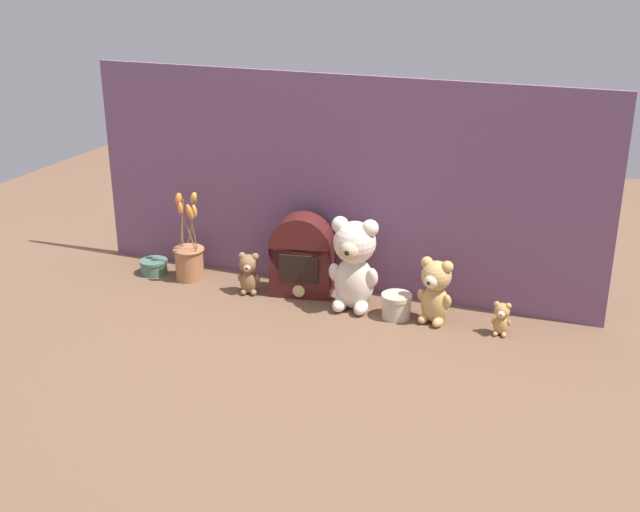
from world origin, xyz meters
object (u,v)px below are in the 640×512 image
Objects in this scene: teddy_bear_small at (249,272)px; teddy_bear_tiny at (501,318)px; flower_vase at (189,258)px; teddy_bear_large at (354,262)px; teddy_bear_medium at (435,290)px; vintage_radio at (302,256)px; decorative_tin_tall at (154,267)px; decorative_tin_short at (396,306)px.

teddy_bear_tiny is (0.85, -0.00, -0.02)m from teddy_bear_small.
teddy_bear_small is 1.35× the size of teddy_bear_tiny.
teddy_bear_large is at bearing -2.02° from flower_vase.
teddy_bear_small is 0.85m from teddy_bear_tiny.
flower_vase is at bearing 172.14° from teddy_bear_small.
teddy_bear_medium is at bearing 176.59° from teddy_bear_tiny.
teddy_bear_large is 0.21m from vintage_radio.
flower_vase reaches higher than decorative_tin_tall.
teddy_bear_medium is 2.11× the size of decorative_tin_tall.
teddy_bear_tiny is 1.10× the size of decorative_tin_short.
teddy_bear_large reaches higher than decorative_tin_short.
teddy_bear_large is 0.19m from decorative_tin_short.
teddy_bear_small is at bearing -7.86° from flower_vase.
teddy_bear_small is at bearing -179.23° from teddy_bear_medium.
teddy_bear_large is 3.08× the size of decorative_tin_tall.
vintage_radio is (-0.68, 0.07, 0.08)m from teddy_bear_tiny.
decorative_tin_tall is (-1.04, 0.02, -0.09)m from teddy_bear_medium.
flower_vase is (-0.25, 0.03, 0.00)m from teddy_bear_small.
vintage_radio reaches higher than decorative_tin_short.
decorative_tin_tall is at bearing -176.86° from vintage_radio.
teddy_bear_large is 0.63m from flower_vase.
vintage_radio is at bearing 166.10° from teddy_bear_large.
teddy_bear_small is 0.52m from decorative_tin_short.
decorative_tin_short is at bearing -0.58° from teddy_bear_small.
teddy_bear_large reaches higher than teddy_bear_tiny.
decorative_tin_short is at bearing -173.40° from teddy_bear_medium.
teddy_bear_large is 1.45× the size of teddy_bear_medium.
teddy_bear_small is 1.48× the size of decorative_tin_short.
teddy_bear_tiny is 0.69m from vintage_radio.
teddy_bear_small is (-0.64, -0.01, -0.04)m from teddy_bear_medium.
decorative_tin_short is at bearing -2.31° from decorative_tin_tall.
teddy_bear_medium is 0.64m from teddy_bear_small.
teddy_bear_large reaches higher than vintage_radio.
teddy_bear_medium is at bearing -6.56° from vintage_radio.
teddy_bear_small reaches higher than decorative_tin_tall.
vintage_radio is at bearing 169.03° from decorative_tin_short.
flower_vase is at bearing -176.16° from vintage_radio.
decorative_tin_short is at bearing -10.97° from vintage_radio.
teddy_bear_large is 0.78m from decorative_tin_tall.
teddy_bear_medium is 0.48m from vintage_radio.
teddy_bear_medium is 0.76× the size of vintage_radio.
decorative_tin_tall is at bearing -178.87° from flower_vase.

